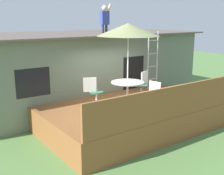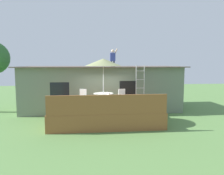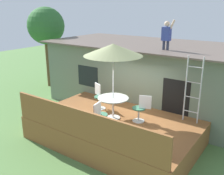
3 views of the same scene
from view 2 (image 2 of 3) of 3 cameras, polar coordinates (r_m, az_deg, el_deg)
The scene contains 11 objects.
ground_plane at distance 11.76m, azimuth -1.79°, elevation -8.97°, with size 40.00×40.00×0.00m, color #567F42.
house at distance 15.02m, azimuth -2.81°, elevation 0.03°, with size 10.50×4.50×2.90m.
deck at distance 11.66m, azimuth -1.80°, elevation -7.07°, with size 5.53×3.47×0.80m, color brown.
deck_railing at distance 9.84m, azimuth -1.10°, elevation -4.52°, with size 5.43×0.08×0.90m, color brown.
patio_table at distance 11.47m, azimuth -2.25°, elevation -2.28°, with size 1.04×1.04×0.74m.
patio_umbrella at distance 11.34m, azimuth -2.29°, elevation 6.55°, with size 1.90×1.90×2.54m.
step_ladder at distance 12.97m, azimuth 7.31°, elevation 0.96°, with size 0.52×0.04×2.20m.
person_figure at distance 13.76m, azimuth 0.23°, elevation 8.02°, with size 0.47×0.20×1.11m.
patio_chair_left at distance 11.93m, azimuth -6.94°, elevation -2.62°, with size 0.59×0.44×0.92m.
patio_chair_right at distance 11.89m, azimuth 2.00°, elevation -2.60°, with size 0.60×0.44×0.92m.
patio_chair_near at distance 10.58m, azimuth -1.13°, elevation -3.71°, with size 0.44×0.62×0.92m.
Camera 2 is at (-0.82, -11.31, 3.10)m, focal length 35.21 mm.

